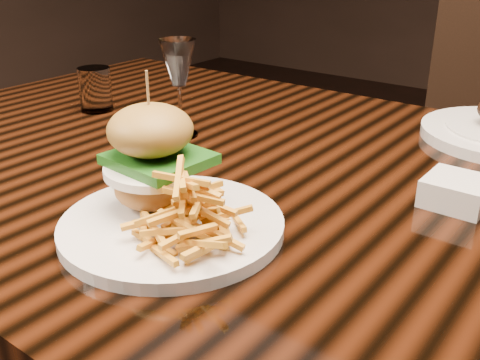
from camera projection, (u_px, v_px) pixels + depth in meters
The scene contains 5 objects.
dining_table at pixel (306, 227), 0.82m from camera, with size 1.60×0.90×0.75m.
burger_plate at pixel (169, 193), 0.63m from camera, with size 0.26×0.26×0.18m.
ramekin at pixel (457, 192), 0.71m from camera, with size 0.08×0.08×0.04m, color silver.
wine_glass at pixel (178, 67), 0.91m from camera, with size 0.06×0.06×0.16m.
water_tumbler at pixel (95, 89), 1.08m from camera, with size 0.06×0.06×0.08m, color white.
Camera 1 is at (0.36, -0.63, 1.06)m, focal length 42.00 mm.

